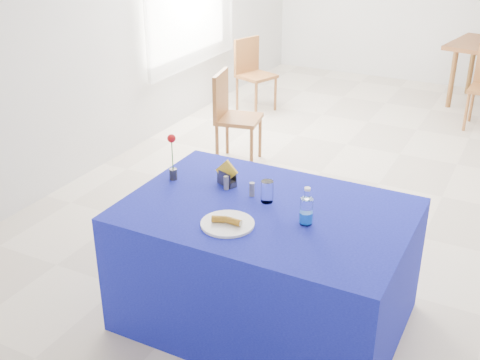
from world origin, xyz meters
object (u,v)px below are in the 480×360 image
at_px(plate, 228,224).
at_px(chair_win_b, 252,69).
at_px(water_bottle, 306,212).
at_px(blue_table, 266,265).
at_px(chair_win_a, 231,111).

bearing_deg(plate, chair_win_b, 114.38).
bearing_deg(water_bottle, blue_table, 166.49).
bearing_deg(water_bottle, plate, -150.64).
height_order(water_bottle, chair_win_a, water_bottle).
relative_size(plate, chair_win_b, 0.34).
bearing_deg(blue_table, plate, -111.81).
xyz_separation_m(blue_table, chair_win_b, (-1.84, 3.56, 0.11)).
bearing_deg(blue_table, water_bottle, -13.51).
xyz_separation_m(plate, chair_win_a, (-1.21, 2.31, -0.26)).
xyz_separation_m(water_bottle, chair_win_b, (-2.10, 3.62, -0.34)).
relative_size(chair_win_a, chair_win_b, 1.04).
distance_m(plate, chair_win_b, 4.21).
bearing_deg(chair_win_b, blue_table, -132.61).
xyz_separation_m(plate, chair_win_b, (-1.74, 3.83, -0.28)).
relative_size(plate, chair_win_a, 0.33).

